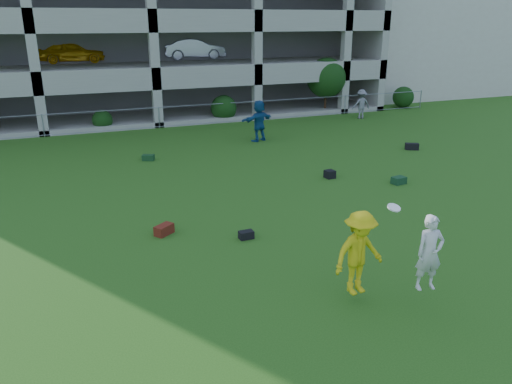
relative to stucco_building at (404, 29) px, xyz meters
name	(u,v)px	position (x,y,z in m)	size (l,w,h in m)	color
ground	(330,287)	(-23.00, -28.00, -5.00)	(100.00, 100.00, 0.00)	#235114
stucco_building	(404,29)	(0.00, 0.00, 0.00)	(16.00, 14.00, 10.00)	beige
bystander_d	(259,121)	(-19.01, -13.99, -3.98)	(1.88, 0.60, 2.03)	navy
bystander_f	(361,104)	(-10.94, -10.74, -4.12)	(1.14, 0.65, 1.76)	slate
bag_red_a	(164,230)	(-25.86, -23.67, -4.86)	(0.55, 0.30, 0.28)	#50150D
bag_black_b	(246,235)	(-23.82, -24.81, -4.89)	(0.40, 0.25, 0.22)	black
bag_green_c	(399,180)	(-16.83, -22.34, -4.87)	(0.50, 0.35, 0.26)	#163D21
crate_d	(330,174)	(-18.84, -20.76, -4.85)	(0.35, 0.35, 0.30)	black
bag_black_e	(412,146)	(-13.06, -18.32, -4.85)	(0.60, 0.30, 0.30)	black
bag_green_g	(148,158)	(-24.84, -15.63, -4.88)	(0.50, 0.30, 0.25)	#13361C
frisbee_contest	(373,253)	(-22.55, -28.88, -3.83)	(2.14, 1.39, 2.04)	yellow
parking_garage	(128,16)	(-23.00, -0.30, 1.01)	(30.00, 14.00, 12.00)	#9E998C
fence	(159,117)	(-23.00, -9.00, -4.39)	(36.06, 0.06, 1.20)	gray
shrub_row	(232,95)	(-18.41, -8.30, -3.49)	(34.38, 2.52, 3.50)	#163D11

